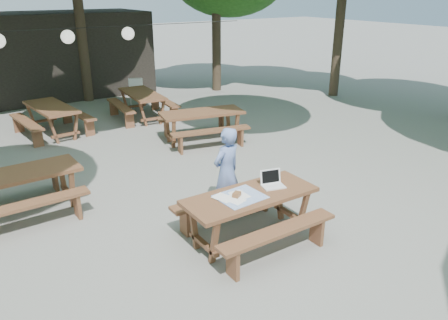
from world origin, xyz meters
name	(u,v)px	position (x,y,z in m)	size (l,w,h in m)	color
ground	(196,216)	(0.00, 0.00, 0.00)	(80.00, 80.00, 0.00)	slate
pavilion	(57,54)	(0.50, 10.50, 1.40)	(6.00, 3.00, 2.80)	black
main_picnic_table	(250,216)	(0.32, -1.07, 0.39)	(2.00, 1.58, 0.75)	#51341C
picnic_table_nw	(18,193)	(-2.42, 1.65, 0.39)	(2.03, 1.65, 0.75)	#51341C
picnic_table_ne	(202,126)	(2.05, 3.24, 0.39)	(2.19, 1.94, 0.75)	#51341C
picnic_table_far_w	(53,120)	(-0.88, 5.84, 0.39)	(1.79, 2.08, 0.75)	#51341C
picnic_table_far_e	(143,105)	(1.66, 5.95, 0.39)	(1.71, 2.05, 0.75)	#51341C
woman	(227,172)	(0.47, -0.21, 0.75)	(0.55, 0.36, 1.51)	#667DBA
plastic_chair	(137,100)	(1.99, 7.19, 0.26)	(0.57, 0.57, 0.90)	silver
laptop	(272,182)	(0.77, -1.01, 0.81)	(0.38, 0.33, 0.24)	white
tabletop_clutter	(239,196)	(0.12, -1.06, 0.76)	(0.72, 0.59, 0.08)	#3868C0
paper_lanterns	(68,37)	(-0.19, 6.00, 2.40)	(9.00, 0.34, 0.38)	black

